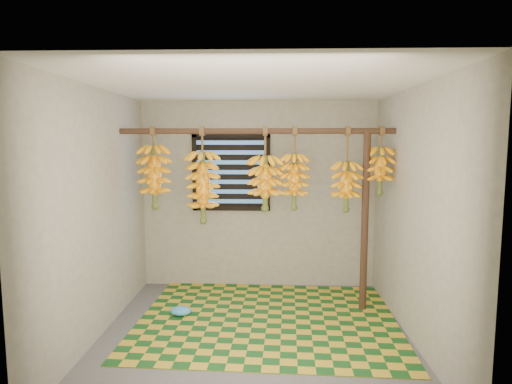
{
  "coord_description": "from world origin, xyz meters",
  "views": [
    {
      "loc": [
        0.15,
        -3.99,
        1.87
      ],
      "look_at": [
        0.0,
        0.55,
        1.35
      ],
      "focal_mm": 30.0,
      "sensor_mm": 36.0,
      "label": 1
    }
  ],
  "objects_px": {
    "support_post": "(365,222)",
    "banana_bunch_e": "(346,186)",
    "plastic_bag": "(181,311)",
    "banana_bunch_f": "(380,171)",
    "banana_bunch_b": "(203,187)",
    "woven_mat": "(267,319)",
    "banana_bunch_d": "(294,181)",
    "banana_bunch_a": "(154,177)",
    "banana_bunch_c": "(265,183)"
  },
  "relations": [
    {
      "from": "banana_bunch_e",
      "to": "banana_bunch_c",
      "type": "bearing_deg",
      "value": -180.0
    },
    {
      "from": "plastic_bag",
      "to": "banana_bunch_f",
      "type": "relative_size",
      "value": 0.31
    },
    {
      "from": "plastic_bag",
      "to": "banana_bunch_d",
      "type": "relative_size",
      "value": 0.26
    },
    {
      "from": "banana_bunch_a",
      "to": "banana_bunch_f",
      "type": "bearing_deg",
      "value": -0.0
    },
    {
      "from": "support_post",
      "to": "banana_bunch_e",
      "type": "relative_size",
      "value": 2.16
    },
    {
      "from": "banana_bunch_d",
      "to": "banana_bunch_e",
      "type": "xyz_separation_m",
      "value": [
        0.57,
        0.0,
        -0.05
      ]
    },
    {
      "from": "banana_bunch_b",
      "to": "plastic_bag",
      "type": "bearing_deg",
      "value": -130.85
    },
    {
      "from": "banana_bunch_b",
      "to": "banana_bunch_c",
      "type": "distance_m",
      "value": 0.69
    },
    {
      "from": "banana_bunch_b",
      "to": "banana_bunch_c",
      "type": "relative_size",
      "value": 1.16
    },
    {
      "from": "banana_bunch_a",
      "to": "banana_bunch_d",
      "type": "distance_m",
      "value": 1.55
    },
    {
      "from": "banana_bunch_c",
      "to": "banana_bunch_a",
      "type": "bearing_deg",
      "value": 180.0
    },
    {
      "from": "plastic_bag",
      "to": "banana_bunch_b",
      "type": "height_order",
      "value": "banana_bunch_b"
    },
    {
      "from": "banana_bunch_f",
      "to": "banana_bunch_a",
      "type": "bearing_deg",
      "value": 180.0
    },
    {
      "from": "banana_bunch_a",
      "to": "banana_bunch_c",
      "type": "xyz_separation_m",
      "value": [
        1.23,
        -0.0,
        -0.07
      ]
    },
    {
      "from": "banana_bunch_c",
      "to": "support_post",
      "type": "bearing_deg",
      "value": 0.0
    },
    {
      "from": "banana_bunch_c",
      "to": "banana_bunch_d",
      "type": "height_order",
      "value": "same"
    },
    {
      "from": "banana_bunch_e",
      "to": "woven_mat",
      "type": "bearing_deg",
      "value": -159.94
    },
    {
      "from": "banana_bunch_a",
      "to": "banana_bunch_d",
      "type": "bearing_deg",
      "value": 0.0
    },
    {
      "from": "support_post",
      "to": "banana_bunch_c",
      "type": "bearing_deg",
      "value": -180.0
    },
    {
      "from": "plastic_bag",
      "to": "woven_mat",
      "type": "bearing_deg",
      "value": -3.55
    },
    {
      "from": "banana_bunch_a",
      "to": "woven_mat",
      "type": "bearing_deg",
      "value": -13.99
    },
    {
      "from": "woven_mat",
      "to": "banana_bunch_b",
      "type": "relative_size",
      "value": 2.54
    },
    {
      "from": "plastic_bag",
      "to": "banana_bunch_d",
      "type": "height_order",
      "value": "banana_bunch_d"
    },
    {
      "from": "woven_mat",
      "to": "banana_bunch_e",
      "type": "xyz_separation_m",
      "value": [
        0.86,
        0.31,
        1.39
      ]
    },
    {
      "from": "support_post",
      "to": "banana_bunch_e",
      "type": "distance_m",
      "value": 0.45
    },
    {
      "from": "plastic_bag",
      "to": "banana_bunch_b",
      "type": "xyz_separation_m",
      "value": [
        0.22,
        0.26,
        1.33
      ]
    },
    {
      "from": "banana_bunch_d",
      "to": "banana_bunch_f",
      "type": "bearing_deg",
      "value": -0.0
    },
    {
      "from": "plastic_bag",
      "to": "banana_bunch_c",
      "type": "relative_size",
      "value": 0.25
    },
    {
      "from": "support_post",
      "to": "banana_bunch_f",
      "type": "height_order",
      "value": "banana_bunch_f"
    },
    {
      "from": "banana_bunch_f",
      "to": "banana_bunch_c",
      "type": "bearing_deg",
      "value": 180.0
    },
    {
      "from": "plastic_bag",
      "to": "banana_bunch_f",
      "type": "bearing_deg",
      "value": 6.73
    },
    {
      "from": "banana_bunch_c",
      "to": "banana_bunch_b",
      "type": "bearing_deg",
      "value": 180.0
    },
    {
      "from": "banana_bunch_c",
      "to": "banana_bunch_d",
      "type": "xyz_separation_m",
      "value": [
        0.32,
        0.0,
        0.02
      ]
    },
    {
      "from": "support_post",
      "to": "plastic_bag",
      "type": "height_order",
      "value": "support_post"
    },
    {
      "from": "woven_mat",
      "to": "banana_bunch_d",
      "type": "xyz_separation_m",
      "value": [
        0.29,
        0.31,
        1.45
      ]
    },
    {
      "from": "plastic_bag",
      "to": "banana_bunch_a",
      "type": "xyz_separation_m",
      "value": [
        -0.32,
        0.26,
        1.44
      ]
    },
    {
      "from": "plastic_bag",
      "to": "banana_bunch_e",
      "type": "relative_size",
      "value": 0.25
    },
    {
      "from": "banana_bunch_d",
      "to": "banana_bunch_e",
      "type": "height_order",
      "value": "same"
    },
    {
      "from": "plastic_bag",
      "to": "banana_bunch_d",
      "type": "xyz_separation_m",
      "value": [
        1.23,
        0.26,
        1.39
      ]
    },
    {
      "from": "banana_bunch_a",
      "to": "plastic_bag",
      "type": "bearing_deg",
      "value": -38.82
    },
    {
      "from": "woven_mat",
      "to": "banana_bunch_e",
      "type": "bearing_deg",
      "value": 20.06
    },
    {
      "from": "banana_bunch_a",
      "to": "banana_bunch_b",
      "type": "relative_size",
      "value": 0.85
    },
    {
      "from": "banana_bunch_a",
      "to": "banana_bunch_c",
      "type": "height_order",
      "value": "same"
    },
    {
      "from": "banana_bunch_c",
      "to": "banana_bunch_d",
      "type": "relative_size",
      "value": 1.01
    },
    {
      "from": "plastic_bag",
      "to": "banana_bunch_e",
      "type": "distance_m",
      "value": 2.26
    },
    {
      "from": "banana_bunch_e",
      "to": "banana_bunch_f",
      "type": "xyz_separation_m",
      "value": [
        0.36,
        -0.0,
        0.17
      ]
    },
    {
      "from": "banana_bunch_b",
      "to": "banana_bunch_e",
      "type": "bearing_deg",
      "value": 0.0
    },
    {
      "from": "support_post",
      "to": "banana_bunch_f",
      "type": "bearing_deg",
      "value": -0.0
    },
    {
      "from": "support_post",
      "to": "banana_bunch_e",
      "type": "bearing_deg",
      "value": 180.0
    },
    {
      "from": "plastic_bag",
      "to": "banana_bunch_b",
      "type": "distance_m",
      "value": 1.37
    }
  ]
}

